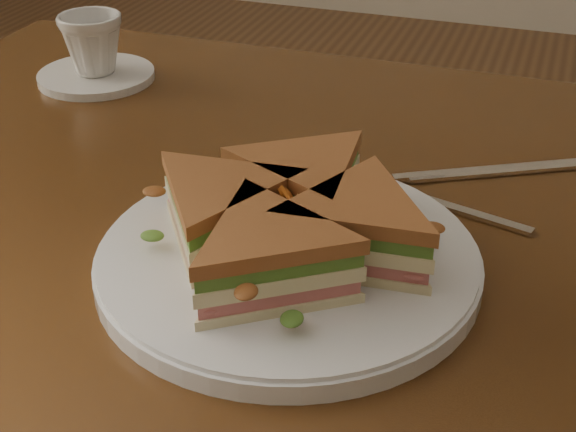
# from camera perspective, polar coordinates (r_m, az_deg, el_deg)

# --- Properties ---
(table) EXTENTS (1.20, 0.80, 0.75)m
(table) POSITION_cam_1_polar(r_m,az_deg,el_deg) (0.77, 4.40, -6.42)
(table) COLOR #351C0C
(table) RESTS_ON ground
(plate) EXTENTS (0.31, 0.31, 0.02)m
(plate) POSITION_cam_1_polar(r_m,az_deg,el_deg) (0.64, 0.00, -3.20)
(plate) COLOR white
(plate) RESTS_ON table
(sandwich_wedges) EXTENTS (0.26, 0.26, 0.06)m
(sandwich_wedges) POSITION_cam_1_polar(r_m,az_deg,el_deg) (0.62, 0.00, -0.39)
(sandwich_wedges) COLOR beige
(sandwich_wedges) RESTS_ON plate
(crisps_mound) EXTENTS (0.09, 0.09, 0.05)m
(crisps_mound) POSITION_cam_1_polar(r_m,az_deg,el_deg) (0.63, 0.00, -0.71)
(crisps_mound) COLOR orange
(crisps_mound) RESTS_ON plate
(spoon) EXTENTS (0.18, 0.06, 0.01)m
(spoon) POSITION_cam_1_polar(r_m,az_deg,el_deg) (0.76, 7.35, 2.01)
(spoon) COLOR silver
(spoon) RESTS_ON table
(knife) EXTENTS (0.19, 0.12, 0.00)m
(knife) POSITION_cam_1_polar(r_m,az_deg,el_deg) (0.81, 14.27, 3.06)
(knife) COLOR silver
(knife) RESTS_ON table
(saucer) EXTENTS (0.14, 0.14, 0.01)m
(saucer) POSITION_cam_1_polar(r_m,az_deg,el_deg) (1.04, -13.47, 9.67)
(saucer) COLOR white
(saucer) RESTS_ON table
(coffee_cup) EXTENTS (0.10, 0.10, 0.07)m
(coffee_cup) POSITION_cam_1_polar(r_m,az_deg,el_deg) (1.03, -13.75, 11.80)
(coffee_cup) COLOR white
(coffee_cup) RESTS_ON saucer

